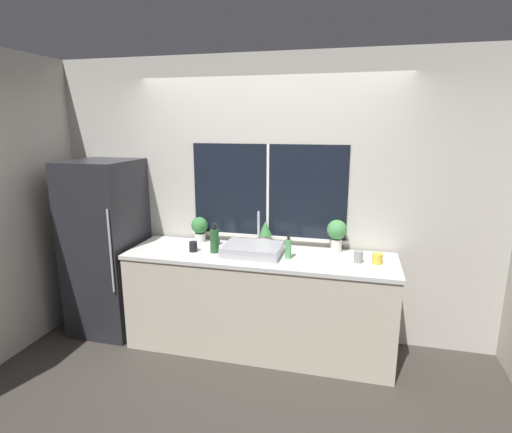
{
  "coord_description": "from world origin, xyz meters",
  "views": [
    {
      "loc": [
        0.79,
        -3.0,
        2.07
      ],
      "look_at": [
        -0.03,
        0.33,
        1.27
      ],
      "focal_mm": 28.0,
      "sensor_mm": 36.0,
      "label": 1
    }
  ],
  "objects_px": {
    "refrigerator": "(107,247)",
    "bottle_tall": "(214,240)",
    "potted_plant_right": "(337,232)",
    "mug_grey": "(358,257)",
    "mug_black": "(193,247)",
    "mug_yellow": "(377,259)",
    "sink": "(253,249)",
    "potted_plant_center": "(265,233)",
    "potted_plant_left": "(200,228)",
    "mug_green": "(216,241)",
    "soap_bottle": "(288,248)"
  },
  "relations": [
    {
      "from": "refrigerator",
      "to": "sink",
      "type": "height_order",
      "value": "refrigerator"
    },
    {
      "from": "refrigerator",
      "to": "soap_bottle",
      "type": "relative_size",
      "value": 7.93
    },
    {
      "from": "potted_plant_right",
      "to": "bottle_tall",
      "type": "relative_size",
      "value": 1.09
    },
    {
      "from": "sink",
      "to": "potted_plant_center",
      "type": "relative_size",
      "value": 2.07
    },
    {
      "from": "mug_yellow",
      "to": "potted_plant_right",
      "type": "bearing_deg",
      "value": 144.55
    },
    {
      "from": "potted_plant_center",
      "to": "mug_green",
      "type": "bearing_deg",
      "value": -172.43
    },
    {
      "from": "soap_bottle",
      "to": "potted_plant_left",
      "type": "bearing_deg",
      "value": 162.45
    },
    {
      "from": "potted_plant_left",
      "to": "mug_yellow",
      "type": "height_order",
      "value": "potted_plant_left"
    },
    {
      "from": "refrigerator",
      "to": "potted_plant_center",
      "type": "xyz_separation_m",
      "value": [
        1.57,
        0.23,
        0.19
      ]
    },
    {
      "from": "potted_plant_center",
      "to": "potted_plant_right",
      "type": "xyz_separation_m",
      "value": [
        0.67,
        0.0,
        0.05
      ]
    },
    {
      "from": "potted_plant_left",
      "to": "mug_grey",
      "type": "bearing_deg",
      "value": -9.61
    },
    {
      "from": "sink",
      "to": "mug_green",
      "type": "xyz_separation_m",
      "value": [
        -0.42,
        0.2,
        -0.01
      ]
    },
    {
      "from": "sink",
      "to": "mug_grey",
      "type": "relative_size",
      "value": 5.11
    },
    {
      "from": "potted_plant_right",
      "to": "mug_black",
      "type": "bearing_deg",
      "value": -166.05
    },
    {
      "from": "potted_plant_left",
      "to": "bottle_tall",
      "type": "xyz_separation_m",
      "value": [
        0.26,
        -0.3,
        -0.03
      ]
    },
    {
      "from": "mug_grey",
      "to": "mug_black",
      "type": "distance_m",
      "value": 1.48
    },
    {
      "from": "mug_grey",
      "to": "soap_bottle",
      "type": "bearing_deg",
      "value": -176.4
    },
    {
      "from": "bottle_tall",
      "to": "sink",
      "type": "bearing_deg",
      "value": 5.29
    },
    {
      "from": "soap_bottle",
      "to": "mug_grey",
      "type": "bearing_deg",
      "value": 3.6
    },
    {
      "from": "potted_plant_left",
      "to": "mug_green",
      "type": "xyz_separation_m",
      "value": [
        0.19,
        -0.06,
        -0.1
      ]
    },
    {
      "from": "bottle_tall",
      "to": "mug_green",
      "type": "relative_size",
      "value": 3.45
    },
    {
      "from": "mug_grey",
      "to": "potted_plant_center",
      "type": "bearing_deg",
      "value": 163.37
    },
    {
      "from": "sink",
      "to": "mug_green",
      "type": "relative_size",
      "value": 6.49
    },
    {
      "from": "bottle_tall",
      "to": "potted_plant_center",
      "type": "bearing_deg",
      "value": 36.1
    },
    {
      "from": "sink",
      "to": "potted_plant_center",
      "type": "height_order",
      "value": "sink"
    },
    {
      "from": "soap_bottle",
      "to": "potted_plant_center",
      "type": "bearing_deg",
      "value": 132.84
    },
    {
      "from": "potted_plant_center",
      "to": "bottle_tall",
      "type": "height_order",
      "value": "bottle_tall"
    },
    {
      "from": "refrigerator",
      "to": "bottle_tall",
      "type": "xyz_separation_m",
      "value": [
        1.17,
        -0.07,
        0.17
      ]
    },
    {
      "from": "refrigerator",
      "to": "potted_plant_right",
      "type": "bearing_deg",
      "value": 5.75
    },
    {
      "from": "potted_plant_left",
      "to": "soap_bottle",
      "type": "relative_size",
      "value": 1.14
    },
    {
      "from": "potted_plant_center",
      "to": "mug_green",
      "type": "relative_size",
      "value": 3.14
    },
    {
      "from": "potted_plant_right",
      "to": "potted_plant_center",
      "type": "bearing_deg",
      "value": -180.0
    },
    {
      "from": "mug_green",
      "to": "mug_grey",
      "type": "height_order",
      "value": "mug_grey"
    },
    {
      "from": "potted_plant_right",
      "to": "potted_plant_left",
      "type": "bearing_deg",
      "value": -180.0
    },
    {
      "from": "refrigerator",
      "to": "potted_plant_left",
      "type": "bearing_deg",
      "value": 13.99
    },
    {
      "from": "potted_plant_left",
      "to": "mug_black",
      "type": "relative_size",
      "value": 2.7
    },
    {
      "from": "sink",
      "to": "potted_plant_left",
      "type": "relative_size",
      "value": 2.08
    },
    {
      "from": "refrigerator",
      "to": "bottle_tall",
      "type": "height_order",
      "value": "refrigerator"
    },
    {
      "from": "soap_bottle",
      "to": "mug_yellow",
      "type": "xyz_separation_m",
      "value": [
        0.75,
        0.05,
        -0.05
      ]
    },
    {
      "from": "mug_yellow",
      "to": "mug_grey",
      "type": "xyz_separation_m",
      "value": [
        -0.16,
        -0.01,
        0.01
      ]
    },
    {
      "from": "potted_plant_left",
      "to": "potted_plant_center",
      "type": "bearing_deg",
      "value": 0.0
    },
    {
      "from": "mug_yellow",
      "to": "mug_grey",
      "type": "relative_size",
      "value": 0.86
    },
    {
      "from": "potted_plant_center",
      "to": "soap_bottle",
      "type": "xyz_separation_m",
      "value": [
        0.28,
        -0.3,
        -0.04
      ]
    },
    {
      "from": "mug_black",
      "to": "mug_yellow",
      "type": "bearing_deg",
      "value": 2.32
    },
    {
      "from": "potted_plant_right",
      "to": "mug_yellow",
      "type": "height_order",
      "value": "potted_plant_right"
    },
    {
      "from": "potted_plant_center",
      "to": "sink",
      "type": "bearing_deg",
      "value": -101.35
    },
    {
      "from": "bottle_tall",
      "to": "mug_yellow",
      "type": "distance_m",
      "value": 1.43
    },
    {
      "from": "potted_plant_left",
      "to": "mug_yellow",
      "type": "bearing_deg",
      "value": -8.46
    },
    {
      "from": "potted_plant_right",
      "to": "mug_black",
      "type": "height_order",
      "value": "potted_plant_right"
    },
    {
      "from": "mug_black",
      "to": "refrigerator",
      "type": "bearing_deg",
      "value": 174.59
    }
  ]
}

